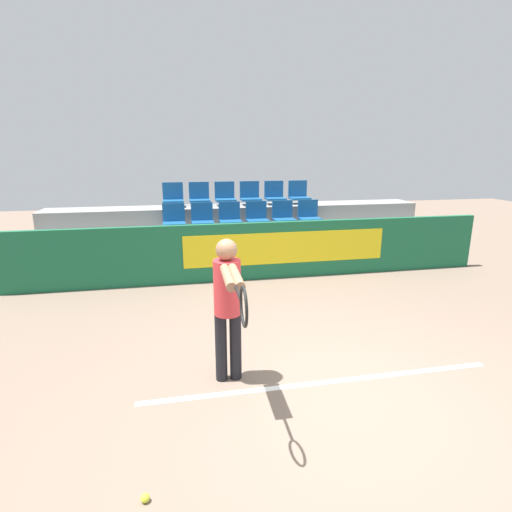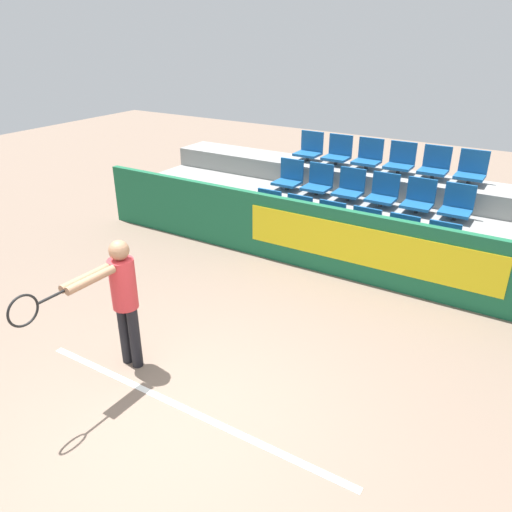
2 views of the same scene
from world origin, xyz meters
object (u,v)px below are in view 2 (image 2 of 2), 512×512
stadium_chair_1 (297,215)px  tennis_player (119,294)px  stadium_chair_2 (329,222)px  stadium_chair_12 (310,149)px  stadium_chair_0 (266,209)px  stadium_chair_8 (350,187)px  stadium_chair_9 (383,193)px  stadium_chair_4 (401,237)px  stadium_chair_15 (400,161)px  stadium_chair_13 (338,153)px  stadium_chair_6 (289,177)px  stadium_chair_11 (457,205)px  stadium_chair_16 (435,165)px  stadium_chair_3 (364,229)px  stadium_chair_17 (471,170)px  stadium_chair_10 (419,199)px  stadium_chair_7 (318,182)px  stadium_chair_14 (368,157)px  stadium_chair_5 (441,245)px

stadium_chair_1 → tennis_player: bearing=-91.0°
stadium_chair_2 → stadium_chair_12: 2.28m
stadium_chair_0 → stadium_chair_8: 1.58m
stadium_chair_0 → stadium_chair_2: size_ratio=1.00×
stadium_chair_9 → stadium_chair_4: bearing=-54.0°
stadium_chair_2 → stadium_chair_12: (-1.26, 1.73, 0.78)m
stadium_chair_2 → stadium_chair_15: 2.00m
stadium_chair_13 → stadium_chair_15: same height
stadium_chair_6 → stadium_chair_11: (3.15, 0.00, 0.00)m
stadium_chair_13 → stadium_chair_9: bearing=-34.5°
stadium_chair_0 → stadium_chair_8: size_ratio=1.00×
stadium_chair_4 → stadium_chair_16: (0.00, 1.73, 0.78)m
stadium_chair_8 → stadium_chair_11: 1.89m
stadium_chair_3 → stadium_chair_17: (1.26, 1.73, 0.78)m
stadium_chair_2 → stadium_chair_9: bearing=54.0°
stadium_chair_10 → stadium_chair_13: size_ratio=1.00×
stadium_chair_0 → stadium_chair_13: 2.00m
stadium_chair_15 → stadium_chair_8: bearing=-126.0°
stadium_chair_6 → stadium_chair_7: size_ratio=1.00×
stadium_chair_2 → stadium_chair_17: bearing=42.5°
stadium_chair_14 → tennis_player: 5.98m
stadium_chair_3 → stadium_chair_5: (1.26, 0.00, 0.00)m
stadium_chair_6 → tennis_player: size_ratio=0.35×
stadium_chair_13 → stadium_chair_2: bearing=-70.0°
stadium_chair_9 → stadium_chair_6: bearing=180.0°
stadium_chair_8 → tennis_player: bearing=-97.9°
tennis_player → stadium_chair_1: bearing=90.0°
stadium_chair_1 → stadium_chair_2: 0.63m
stadium_chair_7 → stadium_chair_4: bearing=-24.6°
stadium_chair_8 → stadium_chair_17: (1.89, 0.87, 0.39)m
stadium_chair_1 → stadium_chair_4: same height
stadium_chair_9 → stadium_chair_16: (0.63, 0.87, 0.39)m
stadium_chair_3 → stadium_chair_14: size_ratio=1.00×
stadium_chair_2 → stadium_chair_3: 0.63m
stadium_chair_2 → stadium_chair_4: size_ratio=1.00×
stadium_chair_15 → stadium_chair_0: bearing=-137.5°
stadium_chair_2 → stadium_chair_3: size_ratio=1.00×
stadium_chair_0 → stadium_chair_13: bearing=70.0°
stadium_chair_4 → stadium_chair_11: (0.63, 0.87, 0.39)m
stadium_chair_1 → stadium_chair_6: (-0.63, 0.87, 0.39)m
stadium_chair_10 → stadium_chair_17: bearing=54.0°
stadium_chair_10 → stadium_chair_12: (-2.52, 0.87, 0.39)m
stadium_chair_16 → stadium_chair_5: bearing=-70.0°
stadium_chair_0 → stadium_chair_15: 2.68m
stadium_chair_11 → tennis_player: tennis_player is taller
stadium_chair_1 → tennis_player: (-0.07, -4.19, 0.36)m
stadium_chair_5 → stadium_chair_16: 2.00m
stadium_chair_8 → stadium_chair_12: 1.58m
stadium_chair_2 → stadium_chair_10: size_ratio=1.00×
stadium_chair_8 → stadium_chair_14: size_ratio=1.00×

